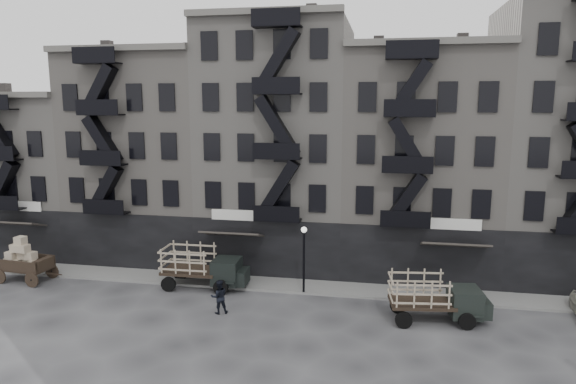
% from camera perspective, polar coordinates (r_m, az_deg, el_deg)
% --- Properties ---
extents(ground, '(140.00, 140.00, 0.00)m').
position_cam_1_polar(ground, '(30.54, -4.74, -12.61)').
color(ground, '#38383A').
rests_on(ground, ground).
extents(sidewalk, '(55.00, 2.50, 0.15)m').
position_cam_1_polar(sidewalk, '(33.89, -3.04, -10.11)').
color(sidewalk, slate).
rests_on(sidewalk, ground).
extents(building_west, '(10.00, 11.35, 13.20)m').
position_cam_1_polar(building_west, '(46.49, -25.91, 1.94)').
color(building_west, gray).
rests_on(building_west, ground).
extents(building_midwest, '(10.00, 11.35, 16.20)m').
position_cam_1_polar(building_midwest, '(41.16, -14.78, 3.80)').
color(building_midwest, gray).
rests_on(building_midwest, ground).
extents(building_center, '(10.00, 11.35, 18.20)m').
position_cam_1_polar(building_center, '(37.88, -0.99, 5.14)').
color(building_center, gray).
rests_on(building_center, ground).
extents(building_mideast, '(10.00, 11.35, 16.20)m').
position_cam_1_polar(building_mideast, '(37.28, 14.27, 3.21)').
color(building_mideast, gray).
rests_on(building_mideast, ground).
extents(building_east, '(10.00, 11.35, 19.20)m').
position_cam_1_polar(building_east, '(39.08, 29.21, 4.76)').
color(building_east, gray).
rests_on(building_east, ground).
extents(lamp_post, '(0.36, 0.36, 4.28)m').
position_cam_1_polar(lamp_post, '(31.40, 1.77, -6.54)').
color(lamp_post, black).
rests_on(lamp_post, ground).
extents(wagon, '(3.73, 2.24, 3.02)m').
position_cam_1_polar(wagon, '(38.21, -27.38, -6.31)').
color(wagon, black).
rests_on(wagon, ground).
extents(stake_truck_west, '(5.48, 2.36, 2.72)m').
position_cam_1_polar(stake_truck_west, '(33.32, -9.50, -7.90)').
color(stake_truck_west, black).
rests_on(stake_truck_west, ground).
extents(stake_truck_east, '(5.43, 2.71, 2.62)m').
position_cam_1_polar(stake_truck_east, '(29.18, 16.10, -10.92)').
color(stake_truck_east, black).
rests_on(stake_truck_east, ground).
extents(pedestrian_mid, '(1.16, 1.06, 1.94)m').
position_cam_1_polar(pedestrian_mid, '(29.52, -7.66, -11.46)').
color(pedestrian_mid, black).
rests_on(pedestrian_mid, ground).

